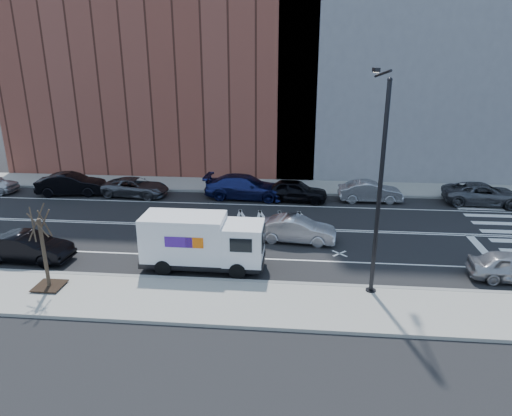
# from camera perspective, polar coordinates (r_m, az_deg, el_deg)

# --- Properties ---
(ground) EXTENTS (120.00, 120.00, 0.00)m
(ground) POSITION_cam_1_polar(r_m,az_deg,el_deg) (27.41, -2.75, -2.39)
(ground) COLOR black
(ground) RESTS_ON ground
(sidewalk_near) EXTENTS (44.00, 3.60, 0.15)m
(sidewalk_near) POSITION_cam_1_polar(r_m,az_deg,el_deg) (19.54, -6.40, -11.48)
(sidewalk_near) COLOR gray
(sidewalk_near) RESTS_ON ground
(sidewalk_far) EXTENTS (44.00, 3.60, 0.15)m
(sidewalk_far) POSITION_cam_1_polar(r_m,az_deg,el_deg) (35.67, -0.80, 2.81)
(sidewalk_far) COLOR gray
(sidewalk_far) RESTS_ON ground
(curb_near) EXTENTS (44.00, 0.25, 0.17)m
(curb_near) POSITION_cam_1_polar(r_m,az_deg,el_deg) (21.08, -5.42, -9.02)
(curb_near) COLOR gray
(curb_near) RESTS_ON ground
(curb_far) EXTENTS (44.00, 0.25, 0.17)m
(curb_far) POSITION_cam_1_polar(r_m,az_deg,el_deg) (33.95, -1.12, 2.00)
(curb_far) COLOR gray
(curb_far) RESTS_ON ground
(crosswalk) EXTENTS (3.00, 14.00, 0.01)m
(crosswalk) POSITION_cam_1_polar(r_m,az_deg,el_deg) (29.82, 29.39, -3.10)
(crosswalk) COLOR white
(crosswalk) RESTS_ON ground
(road_markings) EXTENTS (40.00, 8.60, 0.01)m
(road_markings) POSITION_cam_1_polar(r_m,az_deg,el_deg) (27.41, -2.75, -2.38)
(road_markings) COLOR white
(road_markings) RESTS_ON ground
(bldg_brick) EXTENTS (26.00, 10.00, 22.00)m
(bldg_brick) POSITION_cam_1_polar(r_m,az_deg,el_deg) (42.55, -11.29, 19.94)
(bldg_brick) COLOR brown
(bldg_brick) RESTS_ON ground
(bldg_concrete) EXTENTS (20.00, 10.00, 26.00)m
(bldg_concrete) POSITION_cam_1_polar(r_m,az_deg,el_deg) (41.85, 18.16, 22.19)
(bldg_concrete) COLOR slate
(bldg_concrete) RESTS_ON ground
(streetlight) EXTENTS (0.44, 4.02, 9.34)m
(streetlight) POSITION_cam_1_polar(r_m,az_deg,el_deg) (19.29, 15.09, 3.70)
(streetlight) COLOR black
(streetlight) RESTS_ON ground
(street_tree) EXTENTS (1.20, 1.20, 3.75)m
(street_tree) POSITION_cam_1_polar(r_m,az_deg,el_deg) (21.70, -24.84, -5.95)
(street_tree) COLOR black
(street_tree) RESTS_ON ground
(fedex_van) EXTENTS (5.87, 2.13, 2.67)m
(fedex_van) POSITION_cam_1_polar(r_m,az_deg,el_deg) (21.90, -6.79, -4.15)
(fedex_van) COLOR black
(fedex_van) RESTS_ON ground
(far_parked_b) EXTENTS (5.03, 2.33, 1.60)m
(far_parked_b) POSITION_cam_1_polar(r_m,az_deg,el_deg) (36.09, -22.08, 2.79)
(far_parked_b) COLOR black
(far_parked_b) RESTS_ON ground
(far_parked_c) EXTENTS (5.00, 2.71, 1.33)m
(far_parked_c) POSITION_cam_1_polar(r_m,az_deg,el_deg) (34.28, -14.83, 2.54)
(far_parked_c) COLOR #4C4E54
(far_parked_c) RESTS_ON ground
(far_parked_d) EXTENTS (5.89, 2.65, 1.68)m
(far_parked_d) POSITION_cam_1_polar(r_m,az_deg,el_deg) (32.61, -1.36, 2.67)
(far_parked_d) COLOR navy
(far_parked_d) RESTS_ON ground
(far_parked_e) EXTENTS (4.64, 2.24, 1.53)m
(far_parked_e) POSITION_cam_1_polar(r_m,az_deg,el_deg) (32.09, 4.91, 2.19)
(far_parked_e) COLOR black
(far_parked_e) RESTS_ON ground
(far_parked_f) EXTENTS (4.43, 1.70, 1.44)m
(far_parked_f) POSITION_cam_1_polar(r_m,az_deg,el_deg) (32.86, 14.08, 2.00)
(far_parked_f) COLOR #9B9CA0
(far_parked_f) RESTS_ON ground
(far_parked_g) EXTENTS (5.44, 2.83, 1.46)m
(far_parked_g) POSITION_cam_1_polar(r_m,az_deg,el_deg) (34.96, 26.52, 1.58)
(far_parked_g) COLOR #4B4D52
(far_parked_g) RESTS_ON ground
(driving_sedan) EXTENTS (4.40, 1.95, 1.41)m
(driving_sedan) POSITION_cam_1_polar(r_m,az_deg,el_deg) (25.17, 5.11, -2.69)
(driving_sedan) COLOR #B9B9BE
(driving_sedan) RESTS_ON ground
(near_parked_rear_a) EXTENTS (4.47, 1.78, 1.44)m
(near_parked_rear_a) POSITION_cam_1_polar(r_m,az_deg,el_deg) (25.46, -26.63, -4.42)
(near_parked_rear_a) COLOR black
(near_parked_rear_a) RESTS_ON ground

